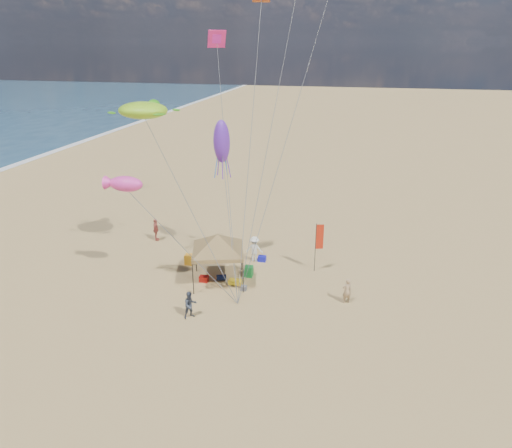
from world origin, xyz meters
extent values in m
plane|color=tan|center=(0.00, 0.00, 0.00)|extent=(280.00, 280.00, 0.00)
cylinder|color=black|center=(-4.17, 3.90, 0.98)|extent=(0.06, 0.06, 1.96)
cylinder|color=black|center=(-1.35, 4.72, 0.98)|extent=(0.06, 0.06, 1.96)
cylinder|color=black|center=(-3.35, 1.09, 0.98)|extent=(0.06, 0.06, 1.96)
cylinder|color=black|center=(-0.53, 1.91, 0.98)|extent=(0.06, 0.06, 1.96)
cube|color=olive|center=(-2.35, 2.91, 2.07)|extent=(3.75, 3.75, 0.23)
pyramid|color=olive|center=(-2.35, 2.91, 3.17)|extent=(5.70, 5.70, 0.98)
cylinder|color=black|center=(3.29, 5.62, 1.66)|extent=(0.04, 0.04, 3.31)
cube|color=red|center=(3.53, 5.68, 2.42)|extent=(0.48, 0.14, 1.66)
cube|color=#AE140D|center=(-3.24, 2.65, 0.19)|extent=(0.54, 0.38, 0.38)
cube|color=#1618B9|center=(-0.33, 6.29, 0.19)|extent=(0.54, 0.38, 0.38)
cylinder|color=#0C1435|center=(-2.25, 3.10, 0.18)|extent=(0.69, 0.54, 0.36)
cylinder|color=red|center=(-3.63, 6.22, 0.18)|extent=(0.54, 0.69, 0.36)
cube|color=#167A2C|center=(-0.69, 3.97, 0.35)|extent=(0.50, 0.50, 0.70)
cube|color=orange|center=(-5.00, 4.77, 0.35)|extent=(0.50, 0.50, 0.70)
cube|color=slate|center=(-0.57, 2.17, 0.14)|extent=(0.34, 0.30, 0.28)
cube|color=gold|center=(-1.18, 2.70, 0.20)|extent=(0.90, 0.50, 0.24)
imported|color=tan|center=(5.49, 2.07, 0.76)|extent=(0.66, 0.59, 1.53)
imported|color=#3B4251|center=(-2.63, -1.34, 0.77)|extent=(0.95, 0.94, 1.54)
imported|color=silver|center=(-0.83, 6.21, 0.89)|extent=(1.17, 0.69, 1.79)
imported|color=#A4483F|center=(-8.81, 8.07, 0.85)|extent=(0.75, 1.08, 1.70)
ellipsoid|color=#8FD31F|center=(-7.24, 4.43, 10.11)|extent=(3.74, 3.45, 1.00)
ellipsoid|color=#F43AA9|center=(-7.25, 1.52, 6.39)|extent=(2.18, 1.39, 0.90)
ellipsoid|color=#6327BA|center=(-2.86, 5.93, 8.14)|extent=(1.34, 1.34, 2.69)
cube|color=#FF2587|center=(-5.28, 13.34, 14.11)|extent=(1.45, 1.17, 1.22)
camera|label=1|loc=(5.62, -21.74, 13.92)|focal=32.79mm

